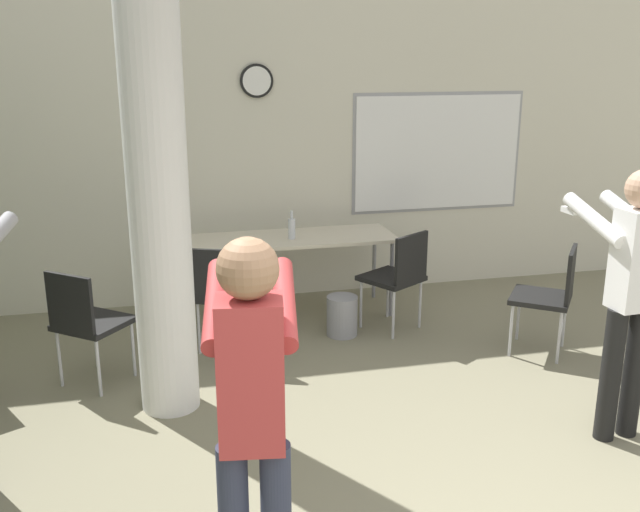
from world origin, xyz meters
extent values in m
cube|color=beige|center=(0.00, 5.06, 1.40)|extent=(8.00, 0.12, 2.80)
cylinder|color=black|center=(-0.19, 4.99, 2.05)|extent=(0.30, 0.03, 0.30)
cylinder|color=white|center=(-0.19, 4.97, 2.05)|extent=(0.26, 0.01, 0.25)
cube|color=#99999E|center=(1.58, 5.00, 1.35)|extent=(1.74, 0.01, 1.16)
cube|color=white|center=(1.58, 4.99, 1.35)|extent=(1.68, 0.02, 1.10)
cylinder|color=white|center=(-1.13, 2.94, 1.40)|extent=(0.38, 0.38, 2.80)
cube|color=beige|center=(-0.02, 4.47, 0.71)|extent=(1.88, 0.63, 0.03)
cylinder|color=gray|center=(-0.90, 4.21, 0.35)|extent=(0.04, 0.04, 0.69)
cylinder|color=gray|center=(0.86, 4.21, 0.35)|extent=(0.04, 0.04, 0.69)
cylinder|color=gray|center=(-0.90, 4.72, 0.35)|extent=(0.04, 0.04, 0.69)
cylinder|color=gray|center=(0.86, 4.72, 0.35)|extent=(0.04, 0.04, 0.69)
cylinder|color=silver|center=(0.00, 4.40, 0.81)|extent=(0.06, 0.06, 0.18)
cylinder|color=silver|center=(0.00, 4.40, 0.94)|extent=(0.03, 0.03, 0.08)
cylinder|color=gray|center=(0.32, 3.87, 0.17)|extent=(0.26, 0.26, 0.34)
cube|color=black|center=(-1.63, 3.43, 0.45)|extent=(0.62, 0.62, 0.04)
cube|color=black|center=(-1.75, 3.27, 0.67)|extent=(0.33, 0.27, 0.40)
cylinder|color=#B7B7BC|center=(-1.37, 3.46, 0.21)|extent=(0.02, 0.02, 0.43)
cylinder|color=#B7B7BC|center=(-1.65, 3.68, 0.21)|extent=(0.02, 0.02, 0.43)
cylinder|color=#B7B7BC|center=(-1.60, 3.18, 0.21)|extent=(0.02, 0.02, 0.43)
cylinder|color=#B7B7BC|center=(-1.88, 3.40, 0.21)|extent=(0.02, 0.02, 0.43)
cube|color=black|center=(-0.64, 3.86, 0.45)|extent=(0.57, 0.57, 0.04)
cube|color=black|center=(-0.72, 3.67, 0.67)|extent=(0.38, 0.17, 0.40)
cylinder|color=#B7B7BC|center=(-0.41, 3.96, 0.21)|extent=(0.02, 0.02, 0.43)
cylinder|color=#B7B7BC|center=(-0.75, 4.09, 0.21)|extent=(0.02, 0.02, 0.43)
cylinder|color=#B7B7BC|center=(-0.54, 3.62, 0.21)|extent=(0.02, 0.02, 0.43)
cylinder|color=#B7B7BC|center=(-0.88, 3.75, 0.21)|extent=(0.02, 0.02, 0.43)
cube|color=black|center=(0.77, 3.94, 0.45)|extent=(0.61, 0.61, 0.04)
cube|color=black|center=(0.88, 3.76, 0.67)|extent=(0.35, 0.23, 0.40)
cylinder|color=#B7B7BC|center=(0.83, 4.18, 0.21)|extent=(0.02, 0.02, 0.43)
cylinder|color=#B7B7BC|center=(0.52, 3.99, 0.21)|extent=(0.02, 0.02, 0.43)
cylinder|color=#B7B7BC|center=(1.02, 3.88, 0.21)|extent=(0.02, 0.02, 0.43)
cylinder|color=#B7B7BC|center=(0.71, 3.69, 0.21)|extent=(0.02, 0.02, 0.43)
cube|color=black|center=(1.74, 3.19, 0.45)|extent=(0.62, 0.62, 0.04)
cube|color=black|center=(1.91, 3.06, 0.67)|extent=(0.26, 0.33, 0.40)
cylinder|color=#B7B7BC|center=(1.71, 3.44, 0.21)|extent=(0.02, 0.02, 0.43)
cylinder|color=#B7B7BC|center=(1.49, 3.15, 0.21)|extent=(0.02, 0.02, 0.43)
cylinder|color=#B7B7BC|center=(2.00, 3.22, 0.21)|extent=(0.02, 0.02, 0.43)
cylinder|color=#B7B7BC|center=(1.78, 2.94, 0.21)|extent=(0.02, 0.02, 0.43)
cube|color=#B23838|center=(-0.84, 0.89, 1.15)|extent=(0.27, 0.23, 0.60)
sphere|color=#997051|center=(-0.84, 0.89, 1.57)|extent=(0.23, 0.23, 0.23)
cylinder|color=#B23838|center=(-0.67, 1.11, 1.35)|extent=(0.17, 0.54, 0.24)
cylinder|color=#B23838|center=(-0.94, 1.15, 1.35)|extent=(0.17, 0.54, 0.24)
cube|color=white|center=(-0.90, 1.38, 1.35)|extent=(0.05, 0.13, 0.04)
cylinder|color=black|center=(1.64, 1.90, 0.42)|extent=(0.12, 0.12, 0.85)
cylinder|color=black|center=(1.47, 1.89, 0.42)|extent=(0.12, 0.12, 0.85)
cube|color=white|center=(1.56, 1.90, 1.15)|extent=(0.26, 0.21, 0.60)
cylinder|color=white|center=(1.68, 2.15, 1.34)|extent=(0.13, 0.54, 0.24)
cylinder|color=white|center=(1.41, 2.13, 1.34)|extent=(0.13, 0.54, 0.24)
cube|color=white|center=(1.39, 2.37, 1.35)|extent=(0.04, 0.13, 0.04)
camera|label=1|loc=(-1.14, -1.54, 2.32)|focal=40.00mm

